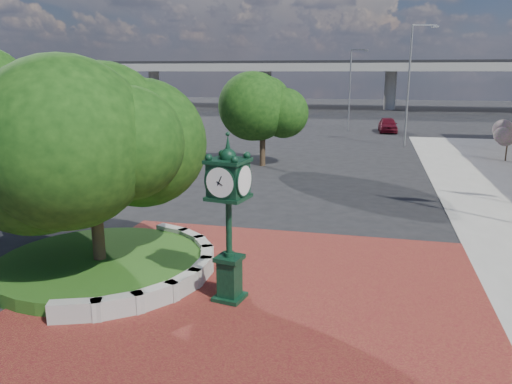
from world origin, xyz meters
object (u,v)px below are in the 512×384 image
object	(u,v)px
parked_car	(388,125)
street_lamp_far	(352,84)
street_lamp_near	(412,76)
post_clock	(229,213)

from	to	relation	value
parked_car	street_lamp_far	world-z (taller)	street_lamp_far
street_lamp_near	street_lamp_far	world-z (taller)	street_lamp_near
parked_car	street_lamp_near	distance (m)	10.86
street_lamp_near	post_clock	bearing A→B (deg)	-101.55
post_clock	parked_car	world-z (taller)	post_clock
post_clock	parked_car	xyz separation A→B (m)	(4.78, 39.61, -1.67)
post_clock	street_lamp_far	distance (m)	40.04
parked_car	street_lamp_near	world-z (taller)	street_lamp_near
street_lamp_far	street_lamp_near	bearing A→B (deg)	-63.32
parked_car	street_lamp_far	size ratio (longest dim) A/B	0.54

